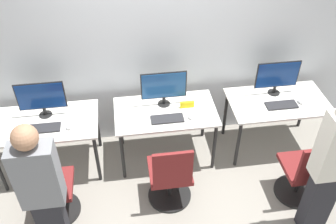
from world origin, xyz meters
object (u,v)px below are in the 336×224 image
mouse_left (69,127)px  monitor_center (164,87)px  keyboard_right (282,105)px  mouse_right (300,101)px  office_chair_left (52,194)px  person_right (334,162)px  keyboard_center (167,119)px  keyboard_left (43,128)px  office_chair_right (304,175)px  monitor_left (41,98)px  person_left (42,190)px  monitor_right (277,76)px  office_chair_center (170,178)px  mouse_center (191,117)px

mouse_left → monitor_center: size_ratio=0.17×
keyboard_right → mouse_right: mouse_right is taller
office_chair_left → monitor_center: (1.27, 0.85, 0.59)m
monitor_center → person_right: size_ratio=0.30×
office_chair_left → mouse_right: office_chair_left is taller
office_chair_left → keyboard_center: bearing=24.3°
keyboard_left → office_chair_right: bearing=-15.1°
monitor_left → person_left: (0.13, -1.21, -0.09)m
monitor_right → person_right: bearing=-90.0°
person_left → monitor_right: person_left is taller
keyboard_center → keyboard_right: (1.34, 0.05, 0.00)m
keyboard_left → person_left: 0.99m
person_left → keyboard_center: person_left is taller
keyboard_center → keyboard_right: same height
mouse_left → keyboard_center: bearing=-0.9°
monitor_right → keyboard_right: size_ratio=1.43×
keyboard_right → monitor_right: bearing=90.0°
office_chair_left → mouse_right: bearing=12.9°
keyboard_center → mouse_left: bearing=179.1°
keyboard_left → mouse_left: size_ratio=4.03×
person_left → keyboard_right: (2.55, 0.99, -0.14)m
office_chair_left → monitor_right: bearing=18.6°
keyboard_left → office_chair_left: size_ratio=0.41×
keyboard_center → office_chair_center: (-0.05, -0.54, -0.36)m
monitor_center → office_chair_right: monitor_center is taller
keyboard_right → office_chair_right: 0.83m
mouse_right → person_right: 1.19m
monitor_left → monitor_right: bearing=0.7°
monitor_left → mouse_right: monitor_left is taller
keyboard_center → keyboard_right: 1.34m
keyboard_left → mouse_center: bearing=-1.6°
keyboard_right → office_chair_right: (0.03, -0.75, -0.36)m
monitor_left → office_chair_center: 1.64m
monitor_left → mouse_left: monitor_left is taller
mouse_left → person_left: bearing=-98.4°
monitor_center → office_chair_right: 1.79m
mouse_center → office_chair_center: office_chair_center is taller
keyboard_left → monitor_right: size_ratio=0.70×
mouse_left → mouse_right: bearing=1.4°
mouse_right → keyboard_left: bearing=-179.1°
keyboard_left → office_chair_center: (1.30, -0.58, -0.36)m
office_chair_right → keyboard_left: bearing=164.9°
keyboard_left → keyboard_center: 1.34m
mouse_center → keyboard_right: mouse_center is taller
monitor_left → office_chair_left: bearing=-84.9°
keyboard_left → person_left: size_ratio=0.23×
mouse_center → mouse_right: bearing=3.9°
office_chair_center → monitor_right: size_ratio=1.72×
mouse_left → office_chair_center: office_chair_center is taller
monitor_right → mouse_right: monitor_right is taller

